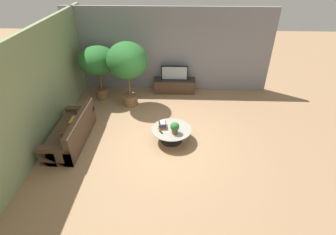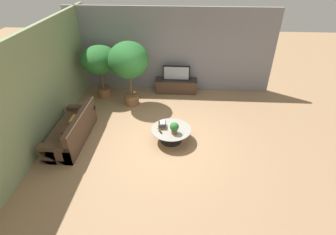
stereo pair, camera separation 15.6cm
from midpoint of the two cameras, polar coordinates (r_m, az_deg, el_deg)
name	(u,v)px [view 2 (the right image)]	position (r m, az deg, el deg)	size (l,w,h in m)	color
ground_plane	(164,138)	(7.55, -0.37, -4.54)	(24.00, 24.00, 0.00)	#9E7A56
back_wall_stone	(170,50)	(9.76, 0.94, 14.39)	(7.40, 0.12, 3.00)	gray
side_wall_left	(43,85)	(7.83, -25.01, 6.47)	(0.12, 7.40, 3.00)	gray
media_console	(176,86)	(9.92, 2.23, 6.97)	(1.53, 0.50, 0.51)	#473323
television	(176,73)	(9.71, 2.29, 9.65)	(0.98, 0.13, 0.53)	black
coffee_table	(171,132)	(7.30, 1.31, -3.26)	(1.11, 1.11, 0.40)	black
couch_by_wall	(72,131)	(7.78, -19.61, -2.86)	(0.84, 2.11, 0.84)	#4C3828
potted_palm_tall	(100,61)	(9.38, -14.18, 11.76)	(1.26, 1.26, 1.90)	brown
potted_palm_corner	(129,62)	(8.63, -8.04, 11.89)	(1.30, 1.30, 2.19)	brown
potted_plant_tabletop	(174,128)	(6.97, 2.02, -2.20)	(0.24, 0.24, 0.33)	brown
book_stack	(162,125)	(7.27, -0.69, -1.56)	(0.24, 0.29, 0.17)	gold
remote_black	(160,132)	(7.10, -1.02, -3.16)	(0.04, 0.16, 0.02)	black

